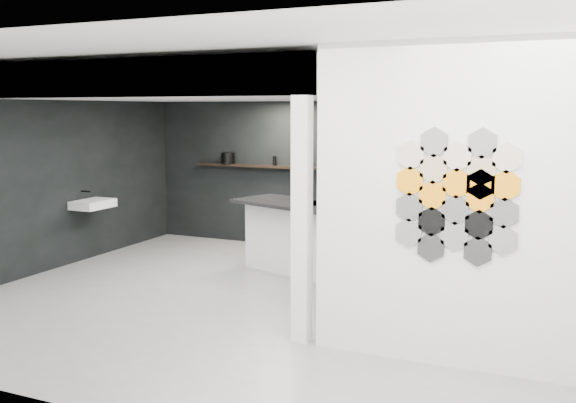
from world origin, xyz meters
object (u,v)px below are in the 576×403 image
at_px(kettle, 332,163).
at_px(bottle_dark, 275,161).
at_px(kitchen_island, 302,236).
at_px(stockpot, 228,158).
at_px(wall_basin, 93,204).
at_px(utensil_cup, 231,161).
at_px(partition_panel, 454,207).
at_px(glass_bowl, 359,166).
at_px(glass_vase, 359,165).

height_order(kettle, bottle_dark, bottle_dark).
distance_m(kitchen_island, stockpot, 2.59).
distance_m(wall_basin, utensil_cup, 2.42).
bearing_deg(kitchen_island, partition_panel, -26.33).
distance_m(wall_basin, glass_bowl, 4.00).
bearing_deg(bottle_dark, wall_basin, -133.58).
bearing_deg(bottle_dark, glass_vase, 0.00).
bearing_deg(glass_vase, bottle_dark, 180.00).
relative_size(partition_panel, kitchen_island, 1.39).
relative_size(kettle, glass_bowl, 1.25).
relative_size(wall_basin, glass_vase, 4.79).
height_order(stockpot, bottle_dark, stockpot).
xyz_separation_m(kettle, bottle_dark, (-0.99, 0.00, 0.01)).
bearing_deg(glass_vase, partition_panel, -61.77).
xyz_separation_m(wall_basin, kettle, (2.96, 2.07, 0.54)).
height_order(bottle_dark, utensil_cup, bottle_dark).
height_order(glass_bowl, utensil_cup, same).
height_order(kitchen_island, glass_vase, kitchen_island).
height_order(kettle, utensil_cup, kettle).
bearing_deg(partition_panel, kettle, 122.99).
xyz_separation_m(bottle_dark, utensil_cup, (-0.81, 0.00, -0.03)).
bearing_deg(wall_basin, glass_bowl, 31.35).
height_order(kitchen_island, stockpot, stockpot).
bearing_deg(kitchen_island, utensil_cup, 161.54).
xyz_separation_m(kitchen_island, bottle_dark, (-1.09, 1.45, 0.89)).
height_order(partition_panel, utensil_cup, partition_panel).
xyz_separation_m(wall_basin, bottle_dark, (1.96, 2.07, 0.55)).
bearing_deg(bottle_dark, stockpot, 180.00).
bearing_deg(glass_bowl, utensil_cup, 180.00).
relative_size(kitchen_island, stockpot, 8.93).
bearing_deg(stockpot, wall_basin, -118.13).
relative_size(wall_basin, bottle_dark, 3.84).
distance_m(stockpot, glass_vase, 2.29).
distance_m(partition_panel, glass_vase, 4.39).
bearing_deg(partition_panel, bottle_dark, 132.16).
bearing_deg(stockpot, partition_panel, -41.55).
bearing_deg(bottle_dark, kitchen_island, -52.93).
bearing_deg(glass_bowl, bottle_dark, 180.00).
relative_size(kettle, glass_vase, 1.25).
bearing_deg(bottle_dark, kettle, 0.00).
height_order(partition_panel, kitchen_island, partition_panel).
bearing_deg(partition_panel, wall_basin, 161.77).
height_order(partition_panel, glass_vase, partition_panel).
height_order(partition_panel, glass_bowl, partition_panel).
bearing_deg(kettle, kitchen_island, -105.38).
height_order(kitchen_island, glass_bowl, kitchen_island).
distance_m(glass_bowl, utensil_cup, 2.23).
height_order(partition_panel, stockpot, partition_panel).
bearing_deg(bottle_dark, partition_panel, -47.84).
bearing_deg(glass_vase, stockpot, 180.00).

